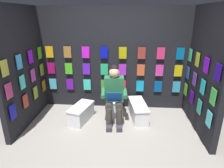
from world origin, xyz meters
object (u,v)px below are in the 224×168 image
Objects in this scene: toilet at (114,102)px; comic_longbox_far at (81,113)px; comic_longbox_near at (138,110)px; person_reading at (114,95)px.

comic_longbox_far is at bearing 16.98° from toilet.
toilet is 0.55m from comic_longbox_near.
comic_longbox_near is 1.16× the size of comic_longbox_far.
comic_longbox_far is at bearing -1.04° from person_reading.
person_reading is at bearing 89.50° from toilet.
comic_longbox_near is 1.23m from comic_longbox_far.
comic_longbox_far is (1.21, 0.20, -0.00)m from comic_longbox_near.
toilet is 0.90× the size of comic_longbox_near.
comic_longbox_far is (0.70, 0.03, -0.43)m from person_reading.
comic_longbox_near reaches higher than comic_longbox_far.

